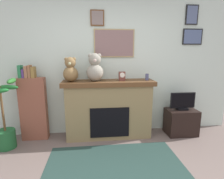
# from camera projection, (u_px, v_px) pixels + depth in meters

# --- Properties ---
(back_wall) EXTENTS (5.20, 0.15, 2.60)m
(back_wall) POSITION_uv_depth(u_px,v_px,m) (105.00, 67.00, 3.56)
(back_wall) COLOR silver
(back_wall) RESTS_ON ground_plane
(fireplace) EXTENTS (1.68, 0.51, 1.08)m
(fireplace) POSITION_uv_depth(u_px,v_px,m) (109.00, 109.00, 3.44)
(fireplace) COLOR olive
(fireplace) RESTS_ON ground_plane
(bookshelf) EXTENTS (0.46, 0.16, 1.37)m
(bookshelf) POSITION_uv_depth(u_px,v_px,m) (33.00, 106.00, 3.30)
(bookshelf) COLOR brown
(bookshelf) RESTS_ON ground_plane
(potted_plant) EXTENTS (0.54, 0.49, 1.18)m
(potted_plant) POSITION_uv_depth(u_px,v_px,m) (5.00, 124.00, 3.02)
(potted_plant) COLOR #1E592D
(potted_plant) RESTS_ON ground_plane
(tv_stand) EXTENTS (0.57, 0.40, 0.50)m
(tv_stand) POSITION_uv_depth(u_px,v_px,m) (181.00, 122.00, 3.58)
(tv_stand) COLOR black
(tv_stand) RESTS_ON ground_plane
(television) EXTENTS (0.49, 0.14, 0.34)m
(television) POSITION_uv_depth(u_px,v_px,m) (183.00, 102.00, 3.50)
(television) COLOR black
(television) RESTS_ON tv_stand
(area_rug) EXTENTS (1.97, 1.05, 0.01)m
(area_rug) POSITION_uv_depth(u_px,v_px,m) (114.00, 162.00, 2.67)
(area_rug) COLOR #243C37
(area_rug) RESTS_ON ground_plane
(candle_jar) EXTENTS (0.06, 0.06, 0.12)m
(candle_jar) POSITION_uv_depth(u_px,v_px,m) (147.00, 77.00, 3.38)
(candle_jar) COLOR #4C517A
(candle_jar) RESTS_ON fireplace
(mantel_clock) EXTENTS (0.11, 0.09, 0.16)m
(mantel_clock) POSITION_uv_depth(u_px,v_px,m) (122.00, 76.00, 3.32)
(mantel_clock) COLOR brown
(mantel_clock) RESTS_ON fireplace
(teddy_bear_tan) EXTENTS (0.27, 0.27, 0.43)m
(teddy_bear_tan) POSITION_uv_depth(u_px,v_px,m) (71.00, 71.00, 3.20)
(teddy_bear_tan) COLOR olive
(teddy_bear_tan) RESTS_ON fireplace
(teddy_bear_cream) EXTENTS (0.31, 0.31, 0.50)m
(teddy_bear_cream) POSITION_uv_depth(u_px,v_px,m) (95.00, 69.00, 3.24)
(teddy_bear_cream) COLOR gray
(teddy_bear_cream) RESTS_ON fireplace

